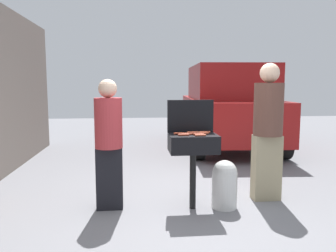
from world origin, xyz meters
The scene contains 18 objects.
ground_plane centered at (0.00, 0.00, 0.00)m, with size 24.00×24.00×0.00m, color slate.
bbq_grill centered at (0.14, 0.14, 0.81)m, with size 0.60×0.44×0.95m.
grill_lid_open centered at (0.14, 0.36, 1.16)m, with size 0.60×0.05×0.42m, color black.
hot_dog_0 centered at (0.00, 0.04, 0.96)m, with size 0.03×0.03×0.13m, color #B74C33.
hot_dog_1 centered at (0.25, 0.18, 0.96)m, with size 0.03×0.03×0.13m, color #C6593D.
hot_dog_2 centered at (0.14, 0.24, 0.96)m, with size 0.03×0.03×0.13m, color #B74C33.
hot_dog_3 centered at (0.05, 0.11, 0.96)m, with size 0.03×0.03×0.13m, color #C6593D.
hot_dog_4 centered at (0.19, 0.07, 0.96)m, with size 0.03×0.03×0.13m, color #AD4228.
hot_dog_5 centered at (0.26, 0.13, 0.96)m, with size 0.03×0.03×0.13m, color #AD4228.
hot_dog_6 centered at (0.20, -0.01, 0.96)m, with size 0.03×0.03×0.13m, color #C6593D.
hot_dog_7 centered at (-0.04, 0.16, 0.96)m, with size 0.03×0.03×0.13m, color #AD4228.
hot_dog_8 centered at (0.31, 0.25, 0.96)m, with size 0.03×0.03×0.13m, color #AD4228.
hot_dog_9 centered at (0.08, 0.14, 0.96)m, with size 0.03×0.03×0.13m, color #AD4228.
hot_dog_10 centered at (0.19, 0.21, 0.96)m, with size 0.03×0.03×0.13m, color #C6593D.
propane_tank centered at (0.54, 0.12, 0.32)m, with size 0.32×0.32×0.62m.
person_left centered at (-0.91, 0.24, 0.89)m, with size 0.34×0.34×1.63m.
person_right centered at (1.19, 0.38, 1.00)m, with size 0.39×0.39×1.85m.
parked_minivan centered at (1.75, 4.33, 1.03)m, with size 2.28×4.52×2.02m.
Camera 1 is at (-0.60, -3.98, 1.57)m, focal length 36.35 mm.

